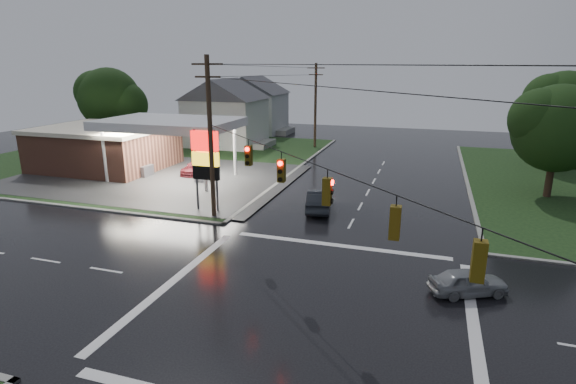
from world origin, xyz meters
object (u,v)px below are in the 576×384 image
(car_crossing, at_px, (468,282))
(house_near, at_px, (226,112))
(gas_station, at_px, (114,145))
(utility_pole_nw, at_px, (210,136))
(house_far, at_px, (253,104))
(tree_ne_far, at_px, (565,108))
(tree_nw_behind, at_px, (111,99))
(utility_pole_n, at_px, (315,104))
(car_pump, at_px, (199,166))
(tree_ne_near, at_px, (560,129))
(car_north, at_px, (319,200))
(pylon_sign, at_px, (205,157))

(car_crossing, bearing_deg, house_near, 16.15)
(gas_station, bearing_deg, utility_pole_nw, -32.23)
(house_far, bearing_deg, tree_ne_far, -19.71)
(tree_nw_behind, bearing_deg, utility_pole_n, 18.21)
(house_near, bearing_deg, car_pump, -74.89)
(tree_ne_near, xyz_separation_m, car_crossing, (-7.25, -18.90, -4.95))
(utility_pole_n, bearing_deg, house_far, 141.23)
(tree_ne_far, bearing_deg, tree_ne_near, -104.07)
(tree_nw_behind, bearing_deg, car_north, -28.37)
(utility_pole_n, relative_size, car_north, 2.21)
(utility_pole_n, relative_size, house_near, 0.95)
(utility_pole_n, xyz_separation_m, house_near, (-11.45, -2.00, -1.06))
(car_pump, bearing_deg, gas_station, -172.48)
(house_far, xyz_separation_m, tree_nw_behind, (-11.89, -18.01, 1.77))
(utility_pole_n, bearing_deg, tree_ne_near, -34.10)
(tree_nw_behind, distance_m, car_pump, 20.11)
(house_near, height_order, tree_nw_behind, tree_nw_behind)
(pylon_sign, height_order, utility_pole_n, utility_pole_n)
(tree_nw_behind, distance_m, car_crossing, 49.13)
(pylon_sign, xyz_separation_m, house_far, (-11.45, 37.50, 0.39))
(house_near, relative_size, car_north, 2.33)
(house_far, bearing_deg, utility_pole_nw, -72.08)
(car_north, height_order, car_pump, car_north)
(car_north, relative_size, car_pump, 0.99)
(utility_pole_nw, distance_m, car_pump, 14.35)
(utility_pole_nw, xyz_separation_m, tree_nw_behind, (-24.34, 20.49, 0.46))
(house_near, relative_size, house_far, 1.00)
(house_far, xyz_separation_m, car_crossing, (28.84, -44.91, -3.79))
(gas_station, distance_m, house_near, 17.07)
(utility_pole_nw, distance_m, tree_nw_behind, 31.82)
(gas_station, xyz_separation_m, utility_pole_n, (16.18, 18.30, 2.92))
(tree_ne_near, height_order, car_pump, tree_ne_near)
(tree_nw_behind, distance_m, tree_ne_far, 51.15)
(house_near, relative_size, car_crossing, 3.06)
(utility_pole_nw, distance_m, utility_pole_n, 28.50)
(car_crossing, bearing_deg, utility_pole_n, 1.07)
(utility_pole_n, xyz_separation_m, car_crossing, (16.39, -34.91, -4.85))
(tree_ne_far, bearing_deg, pylon_sign, -139.65)
(house_near, distance_m, tree_nw_behind, 14.33)
(tree_ne_far, relative_size, car_north, 2.07)
(house_far, xyz_separation_m, car_north, (19.14, -34.76, -3.62))
(tree_nw_behind, bearing_deg, gas_station, -51.58)
(house_near, height_order, car_pump, house_near)
(utility_pole_nw, distance_m, tree_ne_near, 26.74)
(pylon_sign, relative_size, tree_ne_near, 0.67)
(pylon_sign, xyz_separation_m, tree_nw_behind, (-23.34, 19.49, 2.17))
(pylon_sign, height_order, car_crossing, pylon_sign)
(gas_station, relative_size, house_near, 2.37)
(house_far, bearing_deg, house_near, -85.24)
(gas_station, relative_size, car_pump, 5.46)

